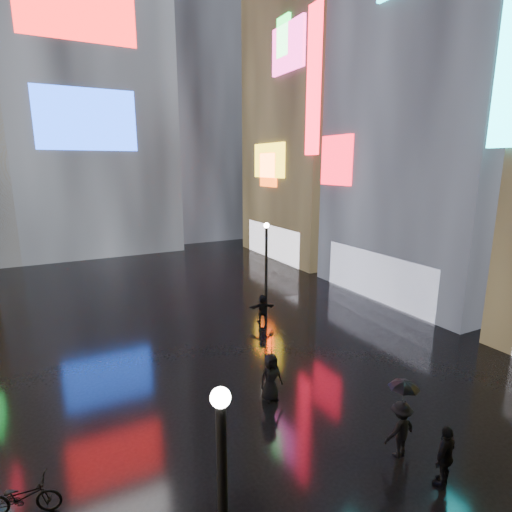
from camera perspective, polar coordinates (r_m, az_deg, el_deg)
ground at (r=23.27m, az=-9.25°, el=-8.15°), size 140.00×140.00×0.00m
building_right_mid at (r=29.50m, az=26.24°, el=24.79°), size 10.28×13.70×30.00m
building_right_far at (r=38.56m, az=9.33°, el=21.21°), size 10.28×12.00×28.00m
tower_main at (r=46.60m, az=-25.02°, el=27.62°), size 16.00×14.20×42.00m
tower_flank_right at (r=50.02m, az=-9.69°, el=22.74°), size 12.00×12.00×34.00m
lamp_far at (r=22.30m, az=1.47°, el=-0.97°), size 0.30×0.30×5.20m
pedestrian_2 at (r=13.20m, az=19.90°, el=-22.24°), size 1.11×0.66×1.69m
pedestrian_3 at (r=12.65m, az=25.40°, el=-24.41°), size 1.09×0.68×1.73m
pedestrian_4 at (r=14.90m, az=2.13°, el=-16.91°), size 0.87×0.58×1.75m
pedestrian_5 at (r=21.57m, az=0.92°, el=-7.53°), size 1.47×0.75×1.52m
umbrella_1 at (r=12.57m, az=20.33°, el=-17.71°), size 1.11×1.11×0.72m
umbrella_2 at (r=14.28m, az=2.18°, el=-12.18°), size 1.23×1.21×0.96m
bicycle at (r=12.56m, az=-30.39°, el=-27.54°), size 1.90×1.17×0.95m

